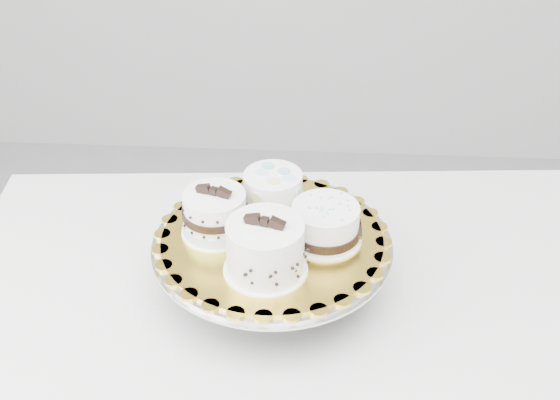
# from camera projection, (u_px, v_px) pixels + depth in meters

# --- Properties ---
(table) EXTENTS (1.16, 0.82, 0.75)m
(table) POSITION_uv_depth(u_px,v_px,m) (297.00, 340.00, 1.15)
(table) COLOR silver
(table) RESTS_ON floor
(cake_stand) EXTENTS (0.37, 0.37, 0.10)m
(cake_stand) POSITION_uv_depth(u_px,v_px,m) (272.00, 256.00, 1.08)
(cake_stand) COLOR gray
(cake_stand) RESTS_ON table
(cake_board) EXTENTS (0.44, 0.44, 0.00)m
(cake_board) POSITION_uv_depth(u_px,v_px,m) (272.00, 238.00, 1.06)
(cake_board) COLOR gold
(cake_board) RESTS_ON cake_stand
(cake_swirl) EXTENTS (0.13, 0.13, 0.10)m
(cake_swirl) POSITION_uv_depth(u_px,v_px,m) (265.00, 249.00, 0.98)
(cake_swirl) COLOR white
(cake_swirl) RESTS_ON cake_board
(cake_banded) EXTENTS (0.12, 0.12, 0.09)m
(cake_banded) POSITION_uv_depth(u_px,v_px,m) (215.00, 215.00, 1.05)
(cake_banded) COLOR white
(cake_banded) RESTS_ON cake_board
(cake_dots) EXTENTS (0.11, 0.11, 0.07)m
(cake_dots) POSITION_uv_depth(u_px,v_px,m) (273.00, 192.00, 1.10)
(cake_dots) COLOR white
(cake_dots) RESTS_ON cake_board
(cake_ribbon) EXTENTS (0.12, 0.11, 0.06)m
(cake_ribbon) POSITION_uv_depth(u_px,v_px,m) (326.00, 224.00, 1.04)
(cake_ribbon) COLOR white
(cake_ribbon) RESTS_ON cake_board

